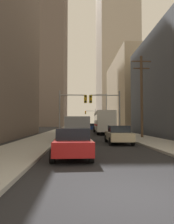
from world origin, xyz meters
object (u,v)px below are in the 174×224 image
traffic_signal_near_left (72,105)px  traffic_signal_near_right (106,105)px  sedan_red (73,143)px  sedan_blue (93,127)px  sedan_black (78,127)px  traffic_signal_far_right (91,115)px  city_bus (104,121)px  sedan_beige (118,135)px  cargo_van_grey (77,128)px  sedan_maroon (77,128)px

traffic_signal_near_left → traffic_signal_near_right: same height
sedan_red → sedan_blue: 32.71m
sedan_black → traffic_signal_far_right: 24.12m
city_bus → sedan_beige: city_bus is taller
sedan_blue → cargo_van_grey: bearing=-97.6°
sedan_red → sedan_beige: (3.63, 6.76, 0.00)m
traffic_signal_far_right → city_bus: bearing=-90.1°
city_bus → sedan_beige: 15.54m
cargo_van_grey → traffic_signal_near_left: 9.31m
traffic_signal_near_right → traffic_signal_far_right: size_ratio=1.00×
sedan_blue → traffic_signal_near_left: 16.33m
sedan_blue → traffic_signal_far_right: 25.02m
sedan_beige → traffic_signal_near_right: traffic_signal_near_right is taller
sedan_blue → traffic_signal_far_right: bearing=87.8°
sedan_black → traffic_signal_near_left: (-0.74, -16.75, 3.27)m
cargo_van_grey → sedan_red: bearing=-90.9°
sedan_red → traffic_signal_far_right: 57.58m
sedan_black → traffic_signal_near_left: size_ratio=0.70×
traffic_signal_near_left → sedan_red: bearing=-87.9°
sedan_red → sedan_black: (0.11, 33.80, 0.00)m
traffic_signal_near_left → sedan_black: bearing=87.5°
city_bus → sedan_maroon: (-4.18, 1.32, -1.16)m
sedan_red → traffic_signal_near_right: size_ratio=0.71×
sedan_maroon → traffic_signal_far_right: size_ratio=0.70×
sedan_blue → traffic_signal_near_right: traffic_signal_near_right is taller
city_bus → traffic_signal_near_right: 5.62m
sedan_black → traffic_signal_near_left: traffic_signal_near_left is taller
sedan_maroon → sedan_blue: bearing=69.7°
sedan_blue → sedan_maroon: bearing=-110.3°
city_bus → traffic_signal_far_right: size_ratio=1.93×
traffic_signal_near_right → sedan_black: bearing=103.1°
sedan_black → traffic_signal_near_right: size_ratio=0.70×
traffic_signal_far_right → sedan_beige: bearing=-90.8°
city_bus → traffic_signal_far_right: (0.08, 35.09, 2.10)m
sedan_beige → sedan_blue: same height
cargo_van_grey → sedan_maroon: (-0.07, 15.37, -0.52)m
sedan_black → sedan_maroon: bearing=-90.3°
sedan_black → traffic_signal_near_right: bearing=-76.9°
sedan_red → traffic_signal_far_right: size_ratio=0.71×
traffic_signal_far_right → traffic_signal_near_left: bearing=-97.0°
sedan_red → cargo_van_grey: bearing=89.1°
cargo_van_grey → sedan_red: size_ratio=1.23×
cargo_van_grey → traffic_signal_far_right: bearing=85.1°
sedan_blue → traffic_signal_far_right: traffic_signal_far_right is taller
cargo_van_grey → sedan_blue: cargo_van_grey is taller
sedan_beige → traffic_signal_near_right: (0.37, 10.29, 3.29)m
sedan_beige → sedan_blue: size_ratio=0.99×
sedan_blue → traffic_signal_far_right: (0.93, 24.79, 3.26)m
traffic_signal_near_right → traffic_signal_far_right: 40.28m
cargo_van_grey → sedan_beige: (3.50, -1.43, -0.52)m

